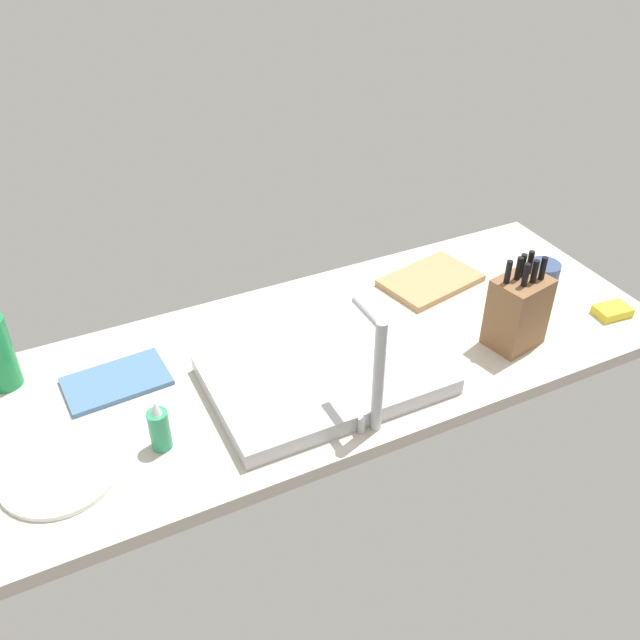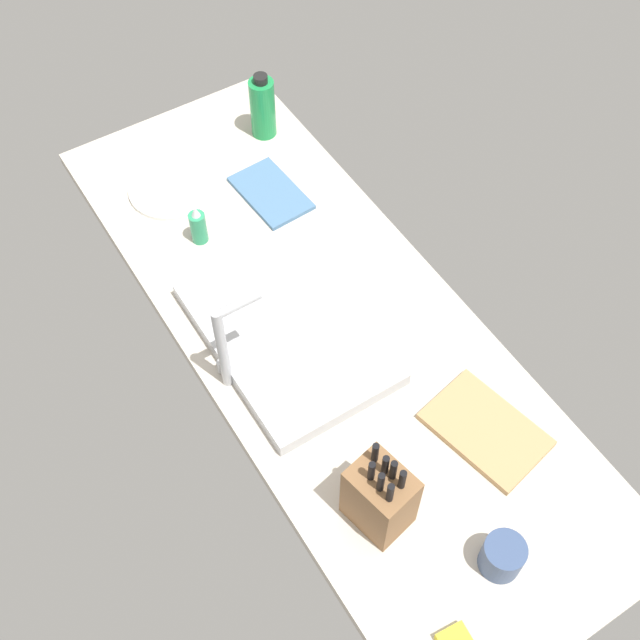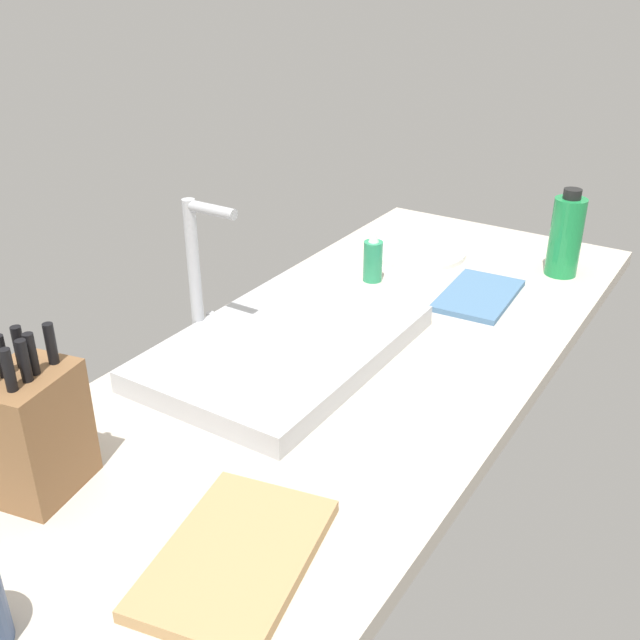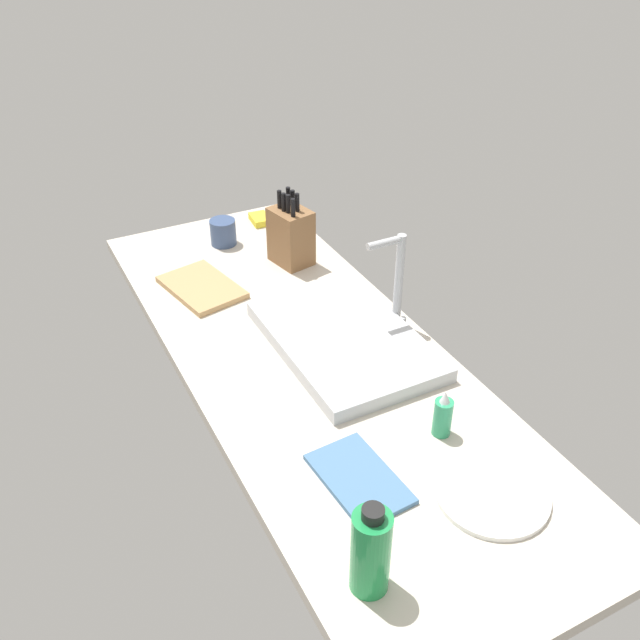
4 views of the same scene
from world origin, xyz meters
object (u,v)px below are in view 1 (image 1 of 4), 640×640
object	(u,v)px
cutting_board	(431,280)
coffee_mug	(542,278)
knife_block	(518,311)
sink_basin	(325,375)
faucet	(376,368)
dish_sponge	(612,311)
dinner_plate	(60,472)
soap_bottle	(159,428)
dish_towel	(116,381)

from	to	relation	value
cutting_board	coffee_mug	bearing A→B (deg)	146.32
knife_block	sink_basin	bearing A→B (deg)	-19.96
faucet	dish_sponge	xyz separation A→B (cm)	(-76.48, -7.70, -14.65)
dinner_plate	sink_basin	bearing A→B (deg)	-178.32
faucet	dish_sponge	distance (cm)	78.25
sink_basin	cutting_board	distance (cm)	51.47
soap_bottle	coffee_mug	world-z (taller)	soap_bottle
soap_bottle	dish_sponge	bearing A→B (deg)	177.10
dish_sponge	knife_block	bearing A→B (deg)	-4.22
dish_sponge	soap_bottle	bearing A→B (deg)	-2.90
knife_block	dish_sponge	size ratio (longest dim) A/B	2.67
soap_bottle	coffee_mug	distance (cm)	109.94
coffee_mug	faucet	bearing A→B (deg)	20.41
sink_basin	knife_block	size ratio (longest dim) A/B	2.18
sink_basin	coffee_mug	world-z (taller)	coffee_mug
sink_basin	dinner_plate	xyz separation A→B (cm)	(59.67, 1.75, -1.43)
dish_towel	dish_sponge	world-z (taller)	dish_sponge
dish_towel	coffee_mug	bearing A→B (deg)	173.62
dish_towel	dish_sponge	xyz separation A→B (cm)	(-122.80, 29.96, 0.60)
faucet	dish_sponge	world-z (taller)	faucet
faucet	dish_towel	distance (cm)	61.61
soap_bottle	dish_sponge	world-z (taller)	soap_bottle
dinner_plate	dish_towel	bearing A→B (deg)	-126.09
knife_block	coffee_mug	world-z (taller)	knife_block
soap_bottle	dinner_plate	distance (cm)	20.96
faucet	knife_block	distance (cm)	47.00
cutting_board	sink_basin	bearing A→B (deg)	28.41
sink_basin	cutting_board	bearing A→B (deg)	-151.59
dish_sponge	faucet	bearing A→B (deg)	5.75
knife_block	cutting_board	world-z (taller)	knife_block
faucet	cutting_board	size ratio (longest dim) A/B	1.06
dinner_plate	dish_towel	xyz separation A→B (cm)	(-16.31, -22.37, 0.00)
cutting_board	dish_towel	world-z (taller)	cutting_board
sink_basin	dish_sponge	distance (cm)	79.99
knife_block	dish_sponge	bearing A→B (deg)	164.10
faucet	dish_towel	xyz separation A→B (cm)	(46.32, -37.66, -15.25)
soap_bottle	dish_towel	size ratio (longest dim) A/B	0.52
cutting_board	dinner_plate	world-z (taller)	cutting_board
sink_basin	dinner_plate	bearing A→B (deg)	1.68
knife_block	cutting_board	xyz separation A→B (cm)	(3.18, -31.54, -8.59)
sink_basin	dish_sponge	size ratio (longest dim) A/B	5.82
soap_bottle	dinner_plate	bearing A→B (deg)	-4.39
sink_basin	dish_sponge	world-z (taller)	sink_basin
knife_block	coffee_mug	bearing A→B (deg)	-156.99
cutting_board	soap_bottle	xyz separation A→B (cm)	(84.53, 27.81, 4.26)
soap_bottle	faucet	bearing A→B (deg)	162.00
faucet	dinner_plate	distance (cm)	66.25
sink_basin	dish_towel	distance (cm)	48.03
cutting_board	soap_bottle	size ratio (longest dim) A/B	2.16
dinner_plate	dish_towel	distance (cm)	27.68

